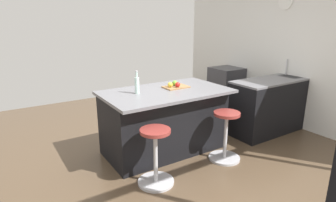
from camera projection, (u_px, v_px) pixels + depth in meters
name	position (u px, v px, depth m)	size (l,w,h in m)	color
ground_plane	(161.00, 155.00, 4.08)	(7.11, 7.11, 0.00)	brown
interior_partition_left	(288.00, 43.00, 5.07)	(0.15, 5.47, 2.96)	silver
sink_cabinet	(281.00, 102.00, 5.00)	(2.08, 0.60, 1.21)	black
oven_range	(226.00, 88.00, 6.12)	(0.60, 0.61, 0.90)	#38383D
kitchen_island	(164.00, 120.00, 4.11)	(1.79, 1.05, 0.94)	black
stool_by_window	(225.00, 137.00, 3.87)	(0.44, 0.44, 0.70)	#B7B7BC
stool_middle	(156.00, 158.00, 3.29)	(0.44, 0.44, 0.70)	#B7B7BC
cutting_board	(176.00, 87.00, 4.11)	(0.36, 0.24, 0.02)	olive
apple_yellow	(170.00, 85.00, 4.05)	(0.08, 0.08, 0.08)	gold
apple_green	(175.00, 83.00, 4.14)	(0.08, 0.08, 0.08)	#609E2D
apple_red	(178.00, 85.00, 4.04)	(0.07, 0.07, 0.07)	red
water_bottle	(137.00, 85.00, 3.76)	(0.06, 0.06, 0.31)	silver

